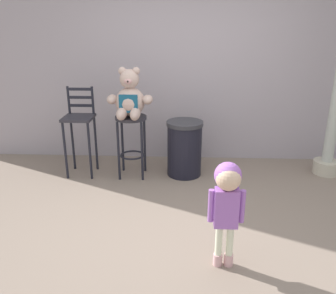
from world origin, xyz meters
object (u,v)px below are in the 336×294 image
(trash_bin, at_px, (184,148))
(teddy_bear, at_px, (130,99))
(child_walking, at_px, (227,193))
(bar_chair_empty, at_px, (80,124))
(bar_stool_with_teddy, at_px, (131,134))

(trash_bin, bearing_deg, teddy_bear, -172.32)
(child_walking, distance_m, bar_chair_empty, 2.50)
(bar_chair_empty, bearing_deg, teddy_bear, -5.99)
(teddy_bear, distance_m, child_walking, 2.07)
(bar_stool_with_teddy, bearing_deg, child_walking, -60.40)
(bar_stool_with_teddy, bearing_deg, bar_chair_empty, 176.41)
(teddy_bear, bearing_deg, bar_chair_empty, 174.01)
(teddy_bear, relative_size, child_walking, 0.67)
(bar_stool_with_teddy, height_order, teddy_bear, teddy_bear)
(bar_stool_with_teddy, relative_size, bar_chair_empty, 0.70)
(bar_stool_with_teddy, relative_size, teddy_bear, 1.33)
(trash_bin, distance_m, bar_chair_empty, 1.40)
(trash_bin, height_order, bar_chair_empty, bar_chair_empty)
(child_walking, xyz_separation_m, trash_bin, (-0.33, 1.85, -0.30))
(teddy_bear, bearing_deg, child_walking, -60.01)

